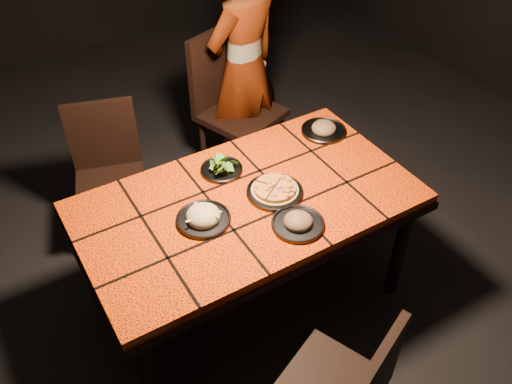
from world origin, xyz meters
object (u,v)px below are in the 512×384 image
dining_table (248,211)px  chair_far_right (230,98)px  chair_far_left (108,166)px  diner (244,68)px  plate_pasta (203,217)px  plate_pizza (275,191)px

dining_table → chair_far_right: bearing=65.2°
chair_far_left → chair_far_right: (0.91, 0.17, 0.09)m
diner → plate_pasta: size_ratio=6.22×
dining_table → diner: (0.60, 1.05, 0.11)m
diner → plate_pizza: diner is taller
chair_far_right → plate_pasta: chair_far_right is taller
chair_far_left → chair_far_right: chair_far_right is taller
chair_far_left → diner: size_ratio=0.56×
dining_table → plate_pizza: bearing=-14.5°
dining_table → plate_pasta: bearing=-174.2°
plate_pizza → plate_pasta: 0.38m
plate_pizza → chair_far_right: bearing=71.8°
dining_table → chair_far_left: (-0.41, 0.91, -0.17)m
chair_far_right → plate_pasta: (-0.74, -1.10, 0.18)m
chair_far_left → plate_pizza: size_ratio=2.77×
chair_far_right → chair_far_left: bearing=170.7°
chair_far_right → plate_pasta: 1.34m
plate_pizza → plate_pasta: bearing=178.6°
diner → plate_pizza: size_ratio=4.93×
diner → plate_pizza: 1.18m
chair_far_right → plate_pizza: (-0.36, -1.11, 0.18)m
chair_far_left → dining_table: bearing=-48.0°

